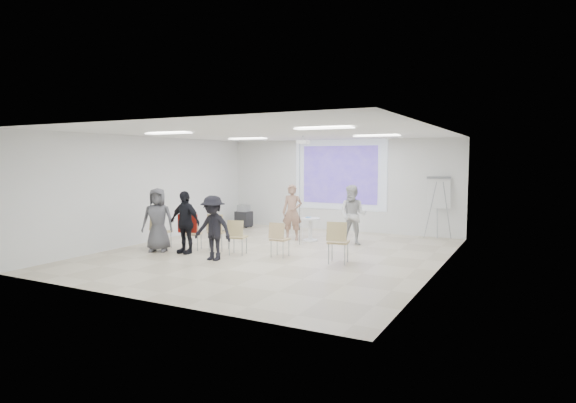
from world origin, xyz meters
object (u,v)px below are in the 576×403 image
at_px(audience_outer, 158,216).
at_px(flipchart_easel, 439,193).
at_px(audience_left, 185,218).
at_px(chair_far_left, 160,229).
at_px(av_cart, 244,217).
at_px(chair_right_inner, 279,237).
at_px(chair_left_inner, 217,229).
at_px(chair_center, 237,234).
at_px(chair_right_far, 338,239).
at_px(chair_left_mid, 192,231).
at_px(player_left, 292,208).
at_px(audience_mid, 213,224).
at_px(pedestal_table, 310,228).
at_px(laptop, 219,230).
at_px(player_right, 353,212).

bearing_deg(audience_outer, flipchart_easel, 14.12).
bearing_deg(audience_left, chair_far_left, 176.94).
bearing_deg(av_cart, chair_right_inner, -45.63).
bearing_deg(chair_left_inner, chair_center, -25.72).
distance_m(chair_left_inner, chair_right_far, 3.35).
height_order(chair_left_inner, audience_left, audience_left).
bearing_deg(chair_left_mid, player_left, 38.76).
height_order(player_left, flipchart_easel, flipchart_easel).
relative_size(chair_left_mid, chair_left_inner, 0.87).
xyz_separation_m(chair_right_inner, audience_mid, (-1.20, -1.00, 0.36)).
height_order(pedestal_table, chair_center, chair_center).
height_order(chair_far_left, flipchart_easel, flipchart_easel).
height_order(laptop, flipchart_easel, flipchart_easel).
bearing_deg(pedestal_table, av_cart, 154.54).
xyz_separation_m(chair_left_inner, audience_left, (-0.51, -0.65, 0.33)).
relative_size(chair_left_mid, av_cart, 1.08).
xyz_separation_m(chair_left_inner, av_cart, (-1.77, 4.00, -0.21)).
relative_size(laptop, flipchart_easel, 0.19).
distance_m(chair_right_inner, laptop, 1.83).
xyz_separation_m(chair_far_left, chair_left_inner, (1.46, 0.54, 0.04)).
bearing_deg(pedestal_table, player_left, -177.03).
bearing_deg(chair_far_left, player_left, 47.44).
relative_size(player_left, audience_outer, 1.01).
bearing_deg(player_right, chair_center, -131.30).
xyz_separation_m(chair_left_mid, audience_mid, (1.22, -0.76, 0.37)).
relative_size(chair_left_mid, chair_right_inner, 0.98).
bearing_deg(player_left, chair_far_left, -142.43).
height_order(chair_left_mid, av_cart, chair_left_mid).
relative_size(chair_far_left, audience_outer, 0.49).
relative_size(chair_left_mid, chair_right_far, 0.86).
xyz_separation_m(chair_far_left, audience_left, (0.94, -0.11, 0.37)).
relative_size(chair_right_far, av_cart, 1.26).
bearing_deg(chair_left_mid, audience_mid, -52.96).
distance_m(chair_left_inner, chair_center, 0.82).
xyz_separation_m(chair_left_inner, audience_mid, (0.62, -1.01, 0.29)).
height_order(pedestal_table, chair_left_mid, chair_left_mid).
bearing_deg(flipchart_easel, av_cart, 166.19).
bearing_deg(audience_mid, pedestal_table, 74.70).
xyz_separation_m(chair_left_mid, flipchart_easel, (5.31, 4.79, 0.87)).
xyz_separation_m(pedestal_table, laptop, (-1.53, -2.33, 0.13)).
relative_size(audience_left, audience_mid, 1.05).
xyz_separation_m(laptop, audience_mid, (0.63, -1.11, 0.34)).
distance_m(audience_outer, flipchart_easel, 8.02).
bearing_deg(pedestal_table, flipchart_easel, 33.42).
height_order(pedestal_table, chair_right_far, chair_right_far).
xyz_separation_m(audience_mid, av_cart, (-2.38, 5.01, -0.50)).
xyz_separation_m(chair_left_mid, laptop, (0.59, 0.36, 0.02)).
xyz_separation_m(chair_left_inner, chair_right_inner, (1.82, -0.01, -0.07)).
bearing_deg(laptop, player_right, -147.66).
height_order(pedestal_table, audience_left, audience_left).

